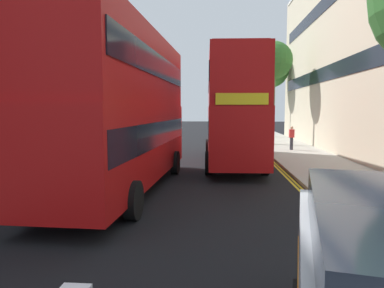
% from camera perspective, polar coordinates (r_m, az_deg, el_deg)
% --- Properties ---
extents(sidewalk_right, '(4.00, 80.00, 0.14)m').
position_cam_1_polar(sidewalk_right, '(17.12, 21.88, -4.32)').
color(sidewalk_right, '#ADA89E').
rests_on(sidewalk_right, ground).
extents(sidewalk_left, '(4.00, 80.00, 0.14)m').
position_cam_1_polar(sidewalk_left, '(18.10, -21.44, -3.78)').
color(sidewalk_left, '#ADA89E').
rests_on(sidewalk_left, ground).
extents(kerb_line_outer, '(0.10, 56.00, 0.01)m').
position_cam_1_polar(kerb_line_outer, '(14.69, 16.36, -5.98)').
color(kerb_line_outer, yellow).
rests_on(kerb_line_outer, ground).
extents(kerb_line_inner, '(0.10, 56.00, 0.01)m').
position_cam_1_polar(kerb_line_inner, '(14.66, 15.75, -5.99)').
color(kerb_line_inner, yellow).
rests_on(kerb_line_inner, ground).
extents(double_decker_bus_away, '(3.11, 10.89, 5.64)m').
position_cam_1_polar(double_decker_bus_away, '(12.73, -10.85, 6.12)').
color(double_decker_bus_away, '#B20F0F').
rests_on(double_decker_bus_away, ground).
extents(double_decker_bus_oncoming, '(3.05, 10.88, 5.64)m').
position_cam_1_polar(double_decker_bus_oncoming, '(18.98, 6.46, 5.94)').
color(double_decker_bus_oncoming, '#B20F0F').
rests_on(double_decker_bus_oncoming, ground).
extents(pedestrian_far, '(0.34, 0.22, 1.62)m').
position_cam_1_polar(pedestrian_far, '(25.25, 15.77, 1.01)').
color(pedestrian_far, '#2D2D38').
rests_on(pedestrian_far, sidewalk_right).
extents(street_tree_mid, '(3.72, 3.72, 8.73)m').
position_cam_1_polar(street_tree_mid, '(37.65, 12.56, 11.62)').
color(street_tree_mid, '#6B6047').
rests_on(street_tree_mid, sidewalk_right).
extents(street_tree_far, '(2.97, 2.97, 8.11)m').
position_cam_1_polar(street_tree_far, '(29.18, 13.00, 12.82)').
color(street_tree_far, '#6B6047').
rests_on(street_tree_far, sidewalk_right).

